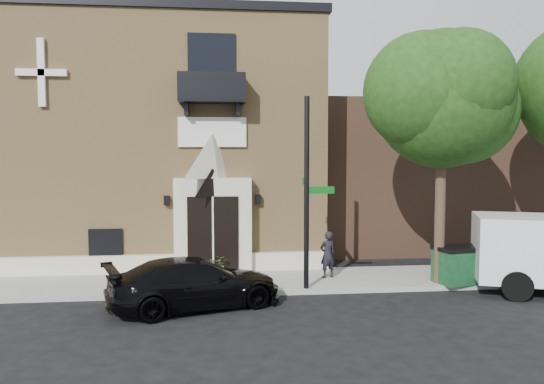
{
  "coord_description": "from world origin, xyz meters",
  "views": [
    {
      "loc": [
        -0.92,
        -15.2,
        4.13
      ],
      "look_at": [
        0.93,
        2.0,
        2.92
      ],
      "focal_mm": 35.0,
      "sensor_mm": 36.0,
      "label": 1
    }
  ],
  "objects_px": {
    "pedestrian_near": "(328,254)",
    "fire_hydrant": "(456,269)",
    "black_sedan": "(195,283)",
    "street_sign": "(307,193)",
    "dumpster": "(463,264)"
  },
  "relations": [
    {
      "from": "black_sedan",
      "to": "pedestrian_near",
      "type": "distance_m",
      "value": 4.86
    },
    {
      "from": "black_sedan",
      "to": "pedestrian_near",
      "type": "bearing_deg",
      "value": -78.08
    },
    {
      "from": "street_sign",
      "to": "fire_hydrant",
      "type": "bearing_deg",
      "value": 5.11
    },
    {
      "from": "dumpster",
      "to": "pedestrian_near",
      "type": "relative_size",
      "value": 1.26
    },
    {
      "from": "black_sedan",
      "to": "street_sign",
      "type": "bearing_deg",
      "value": -88.36
    },
    {
      "from": "pedestrian_near",
      "to": "fire_hydrant",
      "type": "bearing_deg",
      "value": 144.4
    },
    {
      "from": "fire_hydrant",
      "to": "pedestrian_near",
      "type": "xyz_separation_m",
      "value": [
        -3.87,
        1.01,
        0.36
      ]
    },
    {
      "from": "black_sedan",
      "to": "pedestrian_near",
      "type": "xyz_separation_m",
      "value": [
        4.17,
        2.48,
        0.23
      ]
    },
    {
      "from": "black_sedan",
      "to": "street_sign",
      "type": "xyz_separation_m",
      "value": [
        3.27,
        1.22,
        2.33
      ]
    },
    {
      "from": "street_sign",
      "to": "pedestrian_near",
      "type": "relative_size",
      "value": 3.76
    },
    {
      "from": "pedestrian_near",
      "to": "dumpster",
      "type": "bearing_deg",
      "value": 144.19
    },
    {
      "from": "black_sedan",
      "to": "dumpster",
      "type": "height_order",
      "value": "black_sedan"
    },
    {
      "from": "dumpster",
      "to": "pedestrian_near",
      "type": "bearing_deg",
      "value": 152.54
    },
    {
      "from": "fire_hydrant",
      "to": "street_sign",
      "type": "bearing_deg",
      "value": -177.0
    },
    {
      "from": "street_sign",
      "to": "dumpster",
      "type": "bearing_deg",
      "value": 4.22
    }
  ]
}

